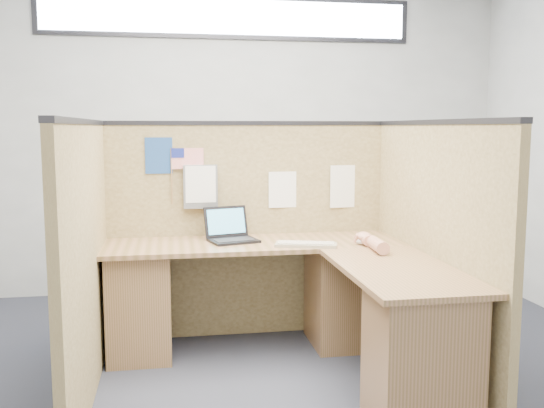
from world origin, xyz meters
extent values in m
plane|color=#222530|center=(0.00, 0.00, 0.00)|extent=(5.00, 5.00, 0.00)
plane|color=#A2A5A7|center=(0.00, 2.25, 1.40)|extent=(5.00, 0.00, 5.00)
plane|color=#A2A5A7|center=(0.00, -2.25, 1.40)|extent=(5.00, 0.00, 5.00)
cube|color=#232328|center=(0.00, 2.24, 2.45)|extent=(3.30, 0.02, 0.38)
cube|color=white|center=(0.00, 2.22, 2.45)|extent=(3.20, 0.01, 0.30)
cube|color=brown|center=(0.00, 1.00, 0.75)|extent=(2.05, 0.05, 1.50)
cube|color=#232328|center=(0.00, 1.00, 1.51)|extent=(2.05, 0.06, 0.03)
cube|color=brown|center=(-1.00, 0.10, 0.75)|extent=(0.05, 1.80, 1.50)
cube|color=#232328|center=(-1.00, 0.10, 1.51)|extent=(0.06, 1.80, 0.03)
cube|color=brown|center=(1.00, 0.10, 0.75)|extent=(0.05, 1.80, 1.50)
cube|color=#232328|center=(1.00, 0.10, 1.51)|extent=(0.06, 1.80, 0.03)
cube|color=brown|center=(0.00, 0.68, 0.71)|extent=(1.95, 0.60, 0.03)
cube|color=brown|center=(0.68, -0.20, 0.71)|extent=(0.60, 1.15, 0.03)
cube|color=brown|center=(-0.75, 0.68, 0.35)|extent=(0.40, 0.50, 0.70)
cube|color=brown|center=(0.60, 0.68, 0.35)|extent=(0.40, 0.50, 0.70)
cube|color=brown|center=(0.68, -0.52, 0.35)|extent=(0.50, 0.40, 0.70)
cube|color=black|center=(-0.13, 0.70, 0.74)|extent=(0.35, 0.30, 0.02)
cube|color=black|center=(-0.13, 0.84, 0.85)|extent=(0.31, 0.14, 0.20)
cube|color=teal|center=(-0.13, 0.84, 0.85)|extent=(0.27, 0.12, 0.17)
cube|color=gray|center=(0.31, 0.48, 0.74)|extent=(0.41, 0.24, 0.02)
cube|color=silver|center=(0.31, 0.48, 0.75)|extent=(0.37, 0.20, 0.01)
ellipsoid|color=silver|center=(0.69, 0.48, 0.76)|extent=(0.13, 0.08, 0.05)
ellipsoid|color=tan|center=(0.69, 0.47, 0.78)|extent=(0.10, 0.12, 0.06)
cylinder|color=tan|center=(0.70, 0.41, 0.77)|extent=(0.07, 0.06, 0.07)
cylinder|color=tan|center=(0.71, 0.25, 0.77)|extent=(0.11, 0.30, 0.09)
cube|color=navy|center=(-0.61, 0.97, 1.29)|extent=(0.18, 0.01, 0.25)
cylinder|color=olive|center=(-0.53, 0.96, 1.15)|extent=(0.01, 0.01, 0.38)
cube|color=red|center=(-0.42, 0.96, 1.27)|extent=(0.22, 0.00, 0.14)
cube|color=navy|center=(-0.48, 0.95, 1.31)|extent=(0.09, 0.00, 0.07)
cube|color=slate|center=(-0.33, 0.94, 1.08)|extent=(0.23, 0.05, 0.30)
cube|color=white|center=(-0.33, 0.92, 1.10)|extent=(0.21, 0.01, 0.25)
cube|color=white|center=(0.25, 0.97, 1.05)|extent=(0.20, 0.02, 0.26)
cube|color=white|center=(0.72, 0.97, 1.06)|extent=(0.24, 0.03, 0.31)
camera|label=1|loc=(-0.54, -3.24, 1.48)|focal=40.00mm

